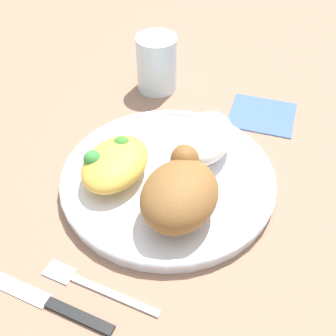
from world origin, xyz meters
name	(u,v)px	position (x,y,z in m)	size (l,w,h in m)	color
ground_plane	(168,184)	(0.00, 0.00, 0.00)	(2.00, 2.00, 0.00)	#997057
plate	(168,179)	(0.00, 0.00, 0.01)	(0.29, 0.29, 0.02)	white
roasted_chicken	(180,193)	(-0.05, -0.04, 0.05)	(0.12, 0.09, 0.06)	brown
rice_pile	(205,138)	(0.06, -0.03, 0.04)	(0.11, 0.07, 0.05)	white
mac_cheese_with_broccoli	(115,162)	(-0.03, 0.06, 0.04)	(0.11, 0.08, 0.04)	gold
fork	(93,286)	(-0.18, 0.01, 0.00)	(0.02, 0.14, 0.01)	silver
knife	(48,302)	(-0.21, 0.05, 0.00)	(0.02, 0.19, 0.01)	black
water_glass	(157,63)	(0.21, 0.11, 0.05)	(0.07, 0.07, 0.09)	silver
napkin	(262,115)	(0.20, -0.08, 0.00)	(0.09, 0.10, 0.00)	#47669E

